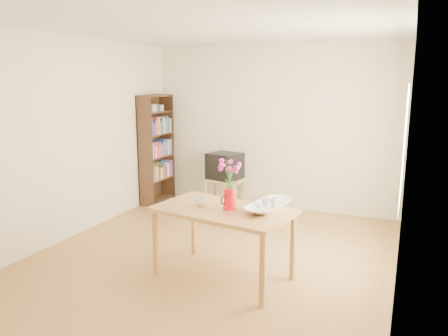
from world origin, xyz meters
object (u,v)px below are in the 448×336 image
at_px(bowl, 269,189).
at_px(television, 225,166).
at_px(table, 223,216).
at_px(mug, 201,202).
at_px(pitcher, 230,200).

bearing_deg(bowl, television, 122.27).
relative_size(table, bowl, 3.27).
bearing_deg(television, mug, -58.78).
relative_size(mug, television, 0.21).
height_order(pitcher, television, pitcher).
bearing_deg(mug, television, -74.08).
bearing_deg(mug, bowl, -168.47).
xyz_separation_m(table, mug, (-0.25, -0.01, 0.13)).
relative_size(pitcher, bowl, 0.47).
bearing_deg(table, mug, -168.75).
height_order(table, mug, mug).
bearing_deg(television, pitcher, -52.27).
relative_size(table, television, 2.62).
distance_m(pitcher, television, 2.70).
distance_m(mug, bowl, 0.72).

